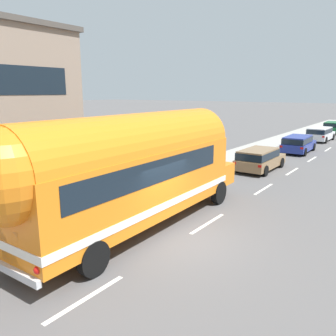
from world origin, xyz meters
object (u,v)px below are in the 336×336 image
Objects in this scene: painted_bus at (127,168)px; car_second at (298,143)px; car_third at (320,133)px; car_fourth at (333,127)px; car_lead at (259,158)px.

painted_bus is 20.03m from car_second.
car_third and car_fourth have the same top height.
car_lead is at bearing -89.44° from car_fourth.
car_fourth is (-0.23, 23.93, -0.01)m from car_lead.
car_third is at bearing 90.90° from car_second.
car_second is at bearing 89.45° from painted_bus.
car_fourth is at bearing 90.56° from car_lead.
car_second and car_fourth have the same top height.
car_lead is at bearing 89.72° from painted_bus.
car_lead and car_third have the same top height.
car_third is at bearing -88.26° from car_fourth.
car_third is 7.86m from car_fourth.
car_lead is 0.96× the size of car_second.
car_second is at bearing -89.10° from car_third.
car_lead is 7.98m from car_second.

